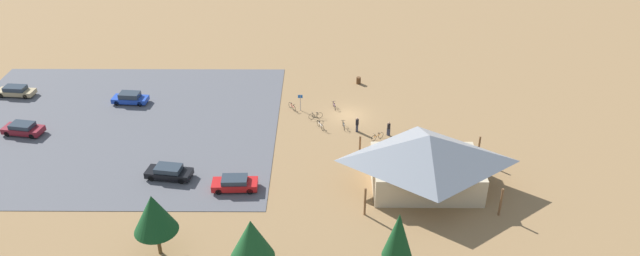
# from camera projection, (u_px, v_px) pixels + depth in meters

# --- Properties ---
(ground) EXTENTS (160.00, 160.00, 0.00)m
(ground) POSITION_uv_depth(u_px,v_px,m) (349.00, 115.00, 72.83)
(ground) COLOR #937047
(ground) RESTS_ON ground
(parking_lot_asphalt) EXTENTS (37.75, 31.76, 0.05)m
(parking_lot_asphalt) POSITION_uv_depth(u_px,v_px,m) (114.00, 126.00, 70.47)
(parking_lot_asphalt) COLOR #56565B
(parking_lot_asphalt) RESTS_ON ground
(bike_pavilion) EXTENTS (12.75, 9.54, 5.82)m
(bike_pavilion) POSITION_uv_depth(u_px,v_px,m) (427.00, 158.00, 58.64)
(bike_pavilion) COLOR #C6B28E
(bike_pavilion) RESTS_ON ground
(trash_bin) EXTENTS (0.60, 0.60, 0.90)m
(trash_bin) POSITION_uv_depth(u_px,v_px,m) (359.00, 80.00, 80.17)
(trash_bin) COLOR brown
(trash_bin) RESTS_ON ground
(lot_sign) EXTENTS (0.56, 0.08, 2.20)m
(lot_sign) POSITION_uv_depth(u_px,v_px,m) (300.00, 100.00, 73.20)
(lot_sign) COLOR #99999E
(lot_sign) RESTS_ON ground
(pine_west) EXTENTS (3.68, 3.68, 5.98)m
(pine_west) POSITION_uv_depth(u_px,v_px,m) (154.00, 213.00, 49.69)
(pine_west) COLOR brown
(pine_west) RESTS_ON ground
(pine_mideast) EXTENTS (2.42, 2.42, 6.26)m
(pine_mideast) POSITION_uv_depth(u_px,v_px,m) (398.00, 235.00, 47.38)
(pine_mideast) COLOR brown
(pine_mideast) RESTS_ON ground
(pine_far_west) EXTENTS (3.51, 3.51, 6.06)m
(pine_far_west) POSITION_uv_depth(u_px,v_px,m) (252.00, 239.00, 46.85)
(pine_far_west) COLOR brown
(pine_far_west) RESTS_ON ground
(bicycle_yellow_lone_west) EXTENTS (0.48, 1.76, 0.80)m
(bicycle_yellow_lone_west) POSITION_uv_depth(u_px,v_px,m) (425.00, 135.00, 68.16)
(bicycle_yellow_lone_west) COLOR black
(bicycle_yellow_lone_west) RESTS_ON ground
(bicycle_red_yard_right) EXTENTS (0.94, 1.46, 0.83)m
(bicycle_red_yard_right) POSITION_uv_depth(u_px,v_px,m) (292.00, 107.00, 73.92)
(bicycle_red_yard_right) COLOR black
(bicycle_red_yard_right) RESTS_ON ground
(bicycle_green_near_porch) EXTENTS (0.48, 1.69, 0.77)m
(bicycle_green_near_porch) POSITION_uv_depth(u_px,v_px,m) (410.00, 135.00, 68.15)
(bicycle_green_near_porch) COLOR black
(bicycle_green_near_porch) RESTS_ON ground
(bicycle_orange_lone_east) EXTENTS (1.44, 1.05, 0.84)m
(bicycle_orange_lone_east) POSITION_uv_depth(u_px,v_px,m) (377.00, 137.00, 67.77)
(bicycle_orange_lone_east) COLOR black
(bicycle_orange_lone_east) RESTS_ON ground
(bicycle_silver_near_sign) EXTENTS (0.48, 1.64, 0.79)m
(bicycle_silver_near_sign) POSITION_uv_depth(u_px,v_px,m) (344.00, 125.00, 70.04)
(bicycle_silver_near_sign) COLOR black
(bicycle_silver_near_sign) RESTS_ON ground
(bicycle_black_edge_north) EXTENTS (1.66, 0.62, 0.89)m
(bicycle_black_edge_north) POSITION_uv_depth(u_px,v_px,m) (316.00, 116.00, 71.93)
(bicycle_black_edge_north) COLOR black
(bicycle_black_edge_north) RESTS_ON ground
(bicycle_white_front_row) EXTENTS (0.84, 1.69, 0.92)m
(bicycle_white_front_row) POSITION_uv_depth(u_px,v_px,m) (321.00, 125.00, 69.94)
(bicycle_white_front_row) COLOR black
(bicycle_white_front_row) RESTS_ON ground
(bicycle_purple_by_bin) EXTENTS (0.48, 1.61, 0.77)m
(bicycle_purple_by_bin) POSITION_uv_depth(u_px,v_px,m) (334.00, 106.00, 74.24)
(bicycle_purple_by_bin) COLOR black
(bicycle_purple_by_bin) RESTS_ON ground
(car_maroon_by_curb) EXTENTS (4.70, 2.58, 1.35)m
(car_maroon_by_curb) POSITION_uv_depth(u_px,v_px,m) (23.00, 129.00, 68.61)
(car_maroon_by_curb) COLOR maroon
(car_maroon_by_curb) RESTS_ON parking_lot_asphalt
(car_red_far_end) EXTENTS (4.49, 2.02, 1.35)m
(car_red_far_end) POSITION_uv_depth(u_px,v_px,m) (235.00, 183.00, 59.38)
(car_red_far_end) COLOR red
(car_red_far_end) RESTS_ON parking_lot_asphalt
(car_tan_second_row) EXTENTS (4.81, 2.12, 1.31)m
(car_tan_second_row) POSITION_uv_depth(u_px,v_px,m) (16.00, 91.00, 76.90)
(car_tan_second_row) COLOR tan
(car_tan_second_row) RESTS_ON parking_lot_asphalt
(car_black_near_entry) EXTENTS (4.81, 2.55, 1.34)m
(car_black_near_entry) POSITION_uv_depth(u_px,v_px,m) (169.00, 172.00, 61.10)
(car_black_near_entry) COLOR black
(car_black_near_entry) RESTS_ON parking_lot_asphalt
(car_blue_mid_lot) EXTENTS (4.43, 2.14, 1.39)m
(car_blue_mid_lot) POSITION_uv_depth(u_px,v_px,m) (130.00, 98.00, 75.15)
(car_blue_mid_lot) COLOR #1E42B2
(car_blue_mid_lot) RESTS_ON parking_lot_asphalt
(visitor_by_pavilion) EXTENTS (0.39, 0.40, 1.72)m
(visitor_by_pavilion) POSITION_uv_depth(u_px,v_px,m) (389.00, 128.00, 68.34)
(visitor_by_pavilion) COLOR #2D3347
(visitor_by_pavilion) RESTS_ON ground
(visitor_crossing_yard) EXTENTS (0.36, 0.36, 1.79)m
(visitor_crossing_yard) POSITION_uv_depth(u_px,v_px,m) (357.00, 124.00, 69.08)
(visitor_crossing_yard) COLOR #2D3347
(visitor_crossing_yard) RESTS_ON ground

